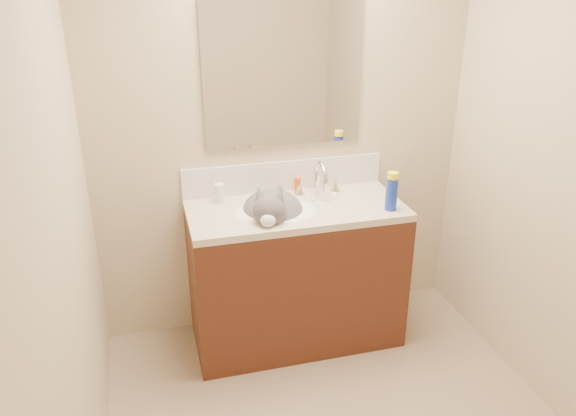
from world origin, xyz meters
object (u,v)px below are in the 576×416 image
basin (277,223)px  pill_bottle (219,193)px  amber_bottle (297,185)px  spray_can (391,195)px  faucet (320,181)px  vanity_cabinet (296,277)px  silver_jar (280,191)px  cat (273,213)px

basin → pill_bottle: bearing=143.0°
amber_bottle → spray_can: bearing=-42.4°
faucet → basin: bearing=-150.9°
basin → vanity_cabinet: bearing=14.0°
vanity_cabinet → faucet: 0.58m
basin → amber_bottle: bearing=52.3°
pill_bottle → amber_bottle: bearing=4.1°
spray_can → basin: bearing=167.0°
vanity_cabinet → spray_can: spray_can is taller
spray_can → vanity_cabinet: bearing=160.7°
pill_bottle → spray_can: bearing=-21.6°
vanity_cabinet → pill_bottle: size_ratio=11.23×
silver_jar → vanity_cabinet: bearing=-77.1°
cat → amber_bottle: (0.21, 0.23, 0.06)m
basin → spray_can: spray_can is taller
faucet → silver_jar: faucet is taller
spray_can → pill_bottle: bearing=158.4°
faucet → pill_bottle: bearing=175.8°
vanity_cabinet → pill_bottle: 0.67m
vanity_cabinet → spray_can: size_ratio=6.86×
faucet → cat: (-0.32, -0.15, -0.10)m
basin → spray_can: (0.61, -0.14, 0.16)m
vanity_cabinet → spray_can: bearing=-19.3°
vanity_cabinet → spray_can: 0.75m
cat → amber_bottle: cat is taller
faucet → silver_jar: bearing=167.0°
basin → silver_jar: (0.08, 0.22, 0.10)m
faucet → pill_bottle: 0.58m
vanity_cabinet → faucet: size_ratio=4.29×
amber_bottle → faucet: bearing=-33.9°
faucet → amber_bottle: 0.14m
vanity_cabinet → amber_bottle: size_ratio=13.32×
basin → amber_bottle: amber_bottle is taller
spray_can → faucet: bearing=135.0°
silver_jar → spray_can: bearing=-34.1°
pill_bottle → amber_bottle: 0.47m
vanity_cabinet → spray_can: (0.49, -0.17, 0.54)m
basin → silver_jar: size_ratio=8.20×
silver_jar → amber_bottle: size_ratio=0.61×
basin → faucet: size_ratio=1.61×
vanity_cabinet → silver_jar: size_ratio=21.88×
amber_bottle → basin: bearing=-127.7°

